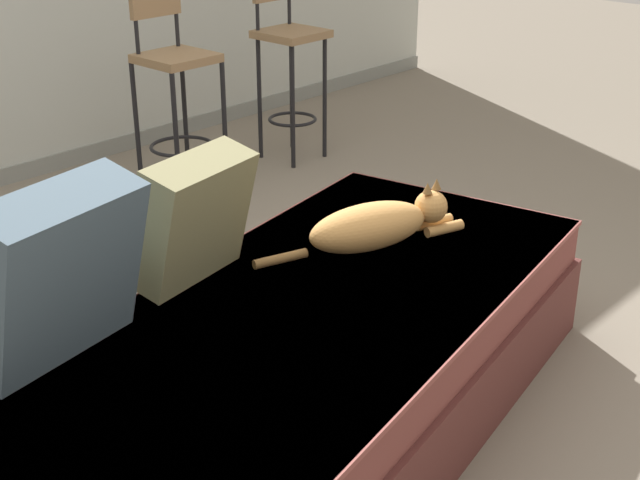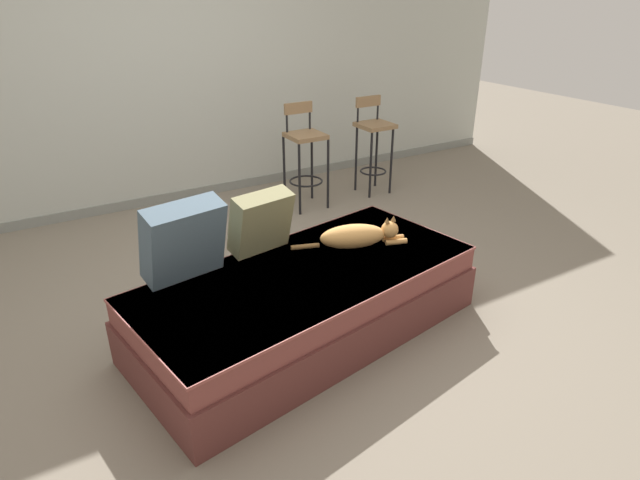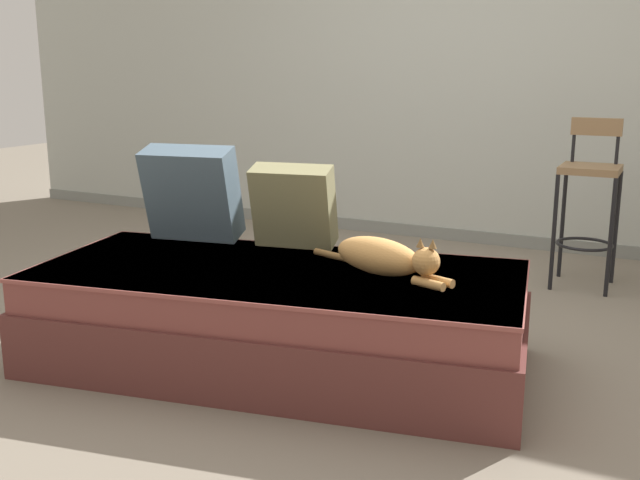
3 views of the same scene
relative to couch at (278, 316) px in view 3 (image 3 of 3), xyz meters
The scene contains 8 objects.
ground_plane 0.46m from the couch, 90.00° to the left, with size 16.00×16.00×0.00m, color slate.
wall_back_panel 2.86m from the couch, 90.00° to the left, with size 8.00×0.10×2.60m, color #B7BCB2.
wall_baseboard_trim 2.60m from the couch, 90.00° to the left, with size 8.00×0.02×0.09m, color gray.
couch is the anchor object (origin of this frame).
throw_pillow_corner 0.81m from the couch, 156.48° to the left, with size 0.48×0.34×0.47m.
throw_pillow_middle 0.56m from the couch, 107.76° to the left, with size 0.41×0.28×0.40m.
cat 0.53m from the couch, 14.62° to the left, with size 0.71×0.32×0.19m.
bar_stool_near_window 2.11m from the couch, 61.02° to the left, with size 0.33×0.33×0.97m.
Camera 3 is at (1.51, -3.03, 1.27)m, focal length 42.00 mm.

